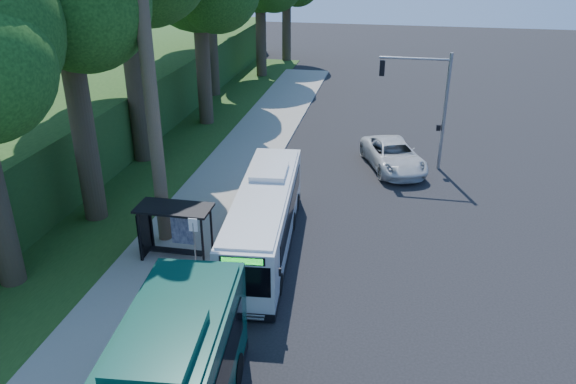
# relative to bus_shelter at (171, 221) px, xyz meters

# --- Properties ---
(ground) EXTENTS (140.00, 140.00, 0.00)m
(ground) POSITION_rel_bus_shelter_xyz_m (7.26, 2.86, -1.81)
(ground) COLOR black
(ground) RESTS_ON ground
(sidewalk) EXTENTS (4.50, 70.00, 0.12)m
(sidewalk) POSITION_rel_bus_shelter_xyz_m (-0.04, 2.86, -1.75)
(sidewalk) COLOR gray
(sidewalk) RESTS_ON ground
(red_curb) EXTENTS (0.25, 30.00, 0.13)m
(red_curb) POSITION_rel_bus_shelter_xyz_m (2.26, -1.14, -1.74)
(red_curb) COLOR maroon
(red_curb) RESTS_ON ground
(grass_verge) EXTENTS (8.00, 70.00, 0.06)m
(grass_verge) POSITION_rel_bus_shelter_xyz_m (-5.74, 7.86, -1.78)
(grass_verge) COLOR #234719
(grass_verge) RESTS_ON ground
(bus_shelter) EXTENTS (3.20, 1.51, 2.55)m
(bus_shelter) POSITION_rel_bus_shelter_xyz_m (0.00, 0.00, 0.00)
(bus_shelter) COLOR black
(bus_shelter) RESTS_ON ground
(stop_sign_pole) EXTENTS (0.35, 0.06, 3.17)m
(stop_sign_pole) POSITION_rel_bus_shelter_xyz_m (1.86, -2.14, 0.28)
(stop_sign_pole) COLOR gray
(stop_sign_pole) RESTS_ON ground
(traffic_signal_pole) EXTENTS (4.10, 0.30, 7.00)m
(traffic_signal_pole) POSITION_rel_bus_shelter_xyz_m (11.04, 12.86, 2.62)
(traffic_signal_pole) COLOR gray
(traffic_signal_pole) RESTS_ON ground
(hillside_backdrop) EXTENTS (24.00, 60.00, 8.80)m
(hillside_backdrop) POSITION_rel_bus_shelter_xyz_m (-19.04, 17.96, 0.63)
(hillside_backdrop) COLOR #234719
(hillside_backdrop) RESTS_ON ground
(white_bus) EXTENTS (3.21, 10.96, 3.22)m
(white_bus) POSITION_rel_bus_shelter_xyz_m (3.81, 1.55, -0.23)
(white_bus) COLOR silver
(white_bus) RESTS_ON ground
(pickup) EXTENTS (4.64, 6.61, 1.68)m
(pickup) POSITION_rel_bus_shelter_xyz_m (9.30, 12.37, -0.97)
(pickup) COLOR silver
(pickup) RESTS_ON ground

